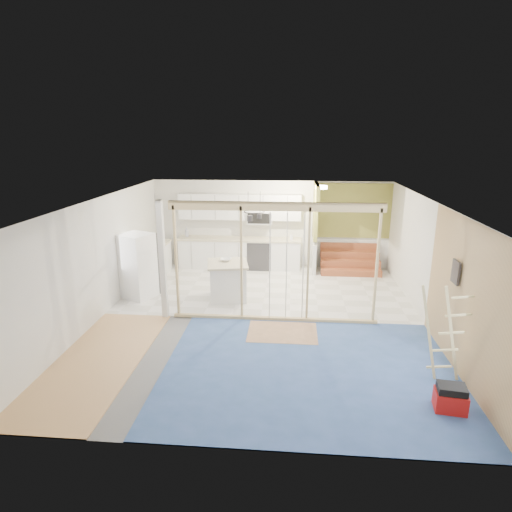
# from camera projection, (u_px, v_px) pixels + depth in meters

# --- Properties ---
(room) EXTENTS (7.01, 8.01, 2.61)m
(room) POSITION_uv_depth(u_px,v_px,m) (260.00, 263.00, 8.96)
(room) COLOR slate
(room) RESTS_ON ground
(floor_overlays) EXTENTS (7.00, 8.00, 0.03)m
(floor_overlays) POSITION_uv_depth(u_px,v_px,m) (264.00, 318.00, 9.36)
(floor_overlays) COLOR white
(floor_overlays) RESTS_ON room
(stud_frame) EXTENTS (4.66, 0.14, 2.60)m
(stud_frame) POSITION_uv_depth(u_px,v_px,m) (247.00, 249.00, 8.90)
(stud_frame) COLOR tan
(stud_frame) RESTS_ON room
(base_cabinets) EXTENTS (4.45, 2.24, 0.93)m
(base_cabinets) POSITION_uv_depth(u_px,v_px,m) (214.00, 256.00, 12.54)
(base_cabinets) COLOR white
(base_cabinets) RESTS_ON room
(upper_cabinets) EXTENTS (3.60, 0.41, 0.85)m
(upper_cabinets) POSITION_uv_depth(u_px,v_px,m) (242.00, 208.00, 12.54)
(upper_cabinets) COLOR white
(upper_cabinets) RESTS_ON room
(green_partition) EXTENTS (2.25, 1.51, 2.60)m
(green_partition) POSITION_uv_depth(u_px,v_px,m) (340.00, 240.00, 12.39)
(green_partition) COLOR olive
(green_partition) RESTS_ON room
(pot_rack) EXTENTS (0.52, 0.52, 0.72)m
(pot_rack) POSITION_uv_depth(u_px,v_px,m) (254.00, 214.00, 10.60)
(pot_rack) COLOR black
(pot_rack) RESTS_ON room
(sheathing_panel) EXTENTS (0.02, 4.00, 2.60)m
(sheathing_panel) POSITION_uv_depth(u_px,v_px,m) (470.00, 305.00, 6.76)
(sheathing_panel) COLOR tan
(sheathing_panel) RESTS_ON room
(electrical_panel) EXTENTS (0.04, 0.30, 0.40)m
(electrical_panel) POSITION_uv_depth(u_px,v_px,m) (456.00, 272.00, 7.24)
(electrical_panel) COLOR #343439
(electrical_panel) RESTS_ON room
(ceiling_light) EXTENTS (0.32, 0.32, 0.08)m
(ceiling_light) POSITION_uv_depth(u_px,v_px,m) (321.00, 187.00, 11.38)
(ceiling_light) COLOR #FFEABF
(ceiling_light) RESTS_ON room
(fridge) EXTENTS (0.94, 0.90, 1.61)m
(fridge) POSITION_uv_depth(u_px,v_px,m) (138.00, 266.00, 10.39)
(fridge) COLOR white
(fridge) RESTS_ON room
(island) EXTENTS (1.11, 1.11, 0.93)m
(island) POSITION_uv_depth(u_px,v_px,m) (228.00, 281.00, 10.38)
(island) COLOR white
(island) RESTS_ON room
(bowl) EXTENTS (0.27, 0.27, 0.07)m
(bowl) POSITION_uv_depth(u_px,v_px,m) (226.00, 260.00, 10.39)
(bowl) COLOR white
(bowl) RESTS_ON island
(soap_bottle_a) EXTENTS (0.14, 0.14, 0.31)m
(soap_bottle_a) POSITION_uv_depth(u_px,v_px,m) (187.00, 232.00, 12.81)
(soap_bottle_a) COLOR #A4A5B6
(soap_bottle_a) RESTS_ON base_cabinets
(soap_bottle_b) EXTENTS (0.10, 0.10, 0.19)m
(soap_bottle_b) POSITION_uv_depth(u_px,v_px,m) (291.00, 237.00, 12.43)
(soap_bottle_b) COLOR white
(soap_bottle_b) RESTS_ON base_cabinets
(toolbox) EXTENTS (0.48, 0.38, 0.42)m
(toolbox) POSITION_uv_depth(u_px,v_px,m) (451.00, 399.00, 6.21)
(toolbox) COLOR #B11310
(toolbox) RESTS_ON room
(ladder) EXTENTS (0.86, 0.12, 1.61)m
(ladder) POSITION_uv_depth(u_px,v_px,m) (443.00, 333.00, 6.85)
(ladder) COLOR #E1D089
(ladder) RESTS_ON room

